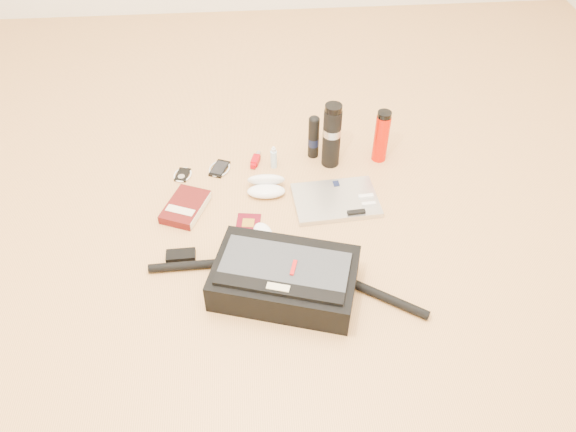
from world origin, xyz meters
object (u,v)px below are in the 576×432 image
Objects in this scene: book at (186,207)px; thermos_black at (332,135)px; messenger_bag at (284,278)px; laptop at (336,200)px; thermos_red at (381,136)px.

book is 0.68m from thermos_black.
laptop is at bearing 76.87° from messenger_bag.
thermos_black reaches higher than messenger_bag.
thermos_red is at bearing 45.52° from laptop.
laptop is 1.19× the size of thermos_black.
messenger_bag is at bearing -123.92° from laptop.
thermos_red is at bearing 72.46° from messenger_bag.
thermos_red is (0.23, 0.27, 0.11)m from laptop.
laptop is (0.24, 0.43, -0.05)m from messenger_bag.
laptop is 1.44× the size of book.
book is at bearing -162.24° from thermos_red.
laptop is 0.61m from book.
messenger_bag is 3.93× the size of book.
thermos_red is at bearing 3.77° from thermos_black.
messenger_bag is at bearing -110.42° from thermos_black.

